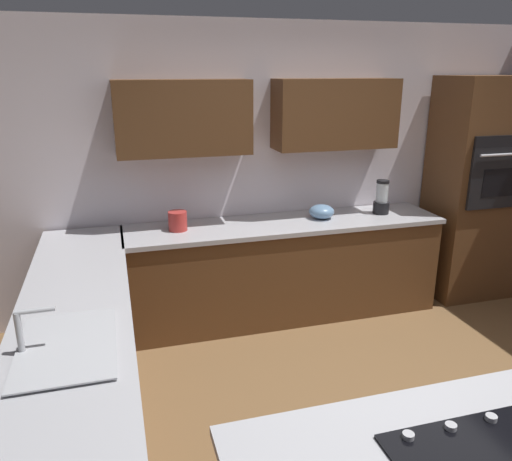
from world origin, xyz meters
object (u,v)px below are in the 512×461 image
at_px(wall_oven, 475,189).
at_px(blender, 382,199).
at_px(mixing_bowl, 322,212).
at_px(sink_unit, 65,345).
at_px(kettle, 178,221).

bearing_deg(wall_oven, blender, -1.76).
height_order(wall_oven, mixing_bowl, wall_oven).
bearing_deg(blender, mixing_bowl, 0.00).
bearing_deg(mixing_bowl, sink_unit, 39.94).
bearing_deg(mixing_bowl, blender, 180.00).
relative_size(wall_oven, blender, 6.76).
distance_m(wall_oven, blender, 1.00).
xyz_separation_m(blender, mixing_bowl, (0.60, 0.00, -0.07)).
xyz_separation_m(sink_unit, mixing_bowl, (-2.08, -1.74, 0.04)).
xyz_separation_m(wall_oven, sink_unit, (3.68, 1.71, -0.15)).
relative_size(mixing_bowl, kettle, 1.40).
distance_m(sink_unit, blender, 3.20).
xyz_separation_m(sink_unit, blender, (-2.68, -1.74, 0.12)).
xyz_separation_m(wall_oven, mixing_bowl, (1.60, -0.03, -0.11)).
height_order(mixing_bowl, kettle, kettle).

